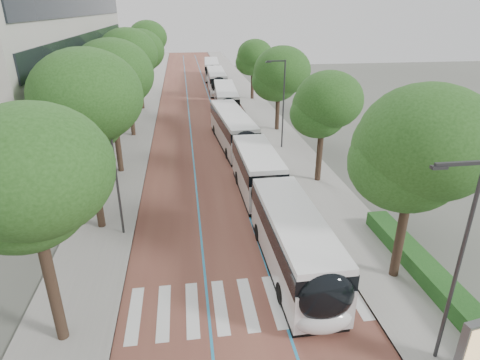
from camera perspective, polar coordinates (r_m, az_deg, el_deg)
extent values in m
plane|color=#51544C|center=(18.21, 0.98, -19.29)|extent=(160.00, 160.00, 0.00)
cube|color=brown|center=(54.66, -5.66, 10.28)|extent=(11.00, 140.00, 0.02)
cube|color=#9A9892|center=(54.86, -13.62, 9.85)|extent=(4.00, 140.00, 0.12)
cube|color=#9A9892|center=(55.45, 2.23, 10.62)|extent=(4.00, 140.00, 0.12)
cube|color=gray|center=(54.71, -11.62, 9.99)|extent=(0.20, 140.00, 0.14)
cube|color=gray|center=(55.15, 0.25, 10.56)|extent=(0.20, 140.00, 0.14)
cube|color=silver|center=(18.99, -14.75, -17.99)|extent=(0.55, 3.60, 0.01)
cube|color=silver|center=(18.86, -10.79, -17.90)|extent=(0.55, 3.60, 0.01)
cube|color=silver|center=(18.81, -6.81, -17.73)|extent=(0.55, 3.60, 0.01)
cube|color=silver|center=(18.84, -2.82, -17.47)|extent=(0.55, 3.60, 0.01)
cube|color=silver|center=(18.95, 1.12, -17.14)|extent=(0.55, 3.60, 0.01)
cube|color=silver|center=(19.15, 4.97, -16.75)|extent=(0.55, 3.60, 0.01)
cube|color=silver|center=(19.43, 8.72, -16.29)|extent=(0.55, 3.60, 0.01)
cube|color=silver|center=(19.78, 12.34, -15.78)|extent=(0.55, 3.60, 0.01)
cube|color=silver|center=(20.20, 15.79, -15.24)|extent=(0.55, 3.60, 0.01)
cube|color=teal|center=(54.61, -7.36, 10.21)|extent=(0.12, 126.00, 0.01)
cube|color=teal|center=(54.74, -3.96, 10.37)|extent=(0.12, 126.00, 0.01)
cube|color=black|center=(43.05, -19.22, 9.61)|extent=(0.12, 38.00, 1.60)
cube|color=black|center=(42.47, -19.80, 13.79)|extent=(0.12, 38.00, 1.60)
cube|color=black|center=(42.13, -20.42, 18.06)|extent=(0.12, 38.00, 1.60)
cube|color=black|center=(42.02, -21.03, 22.10)|extent=(0.12, 38.00, 1.60)
cube|color=#184317|center=(21.00, 27.15, -13.86)|extent=(1.20, 14.00, 0.80)
cylinder|color=#2F2F32|center=(15.88, 28.54, -11.03)|extent=(0.14, 0.14, 8.00)
cube|color=#2F2F32|center=(13.77, 28.93, 2.06)|extent=(1.70, 0.12, 0.12)
cube|color=#2F2F32|center=(13.39, 26.46, 1.64)|extent=(0.50, 0.20, 0.10)
cylinder|color=#2F2F32|center=(37.25, 6.19, 10.54)|extent=(0.14, 0.14, 8.00)
cube|color=#2F2F32|center=(36.39, 5.19, 16.51)|extent=(1.70, 0.12, 0.12)
cube|color=#2F2F32|center=(36.25, 4.06, 16.39)|extent=(0.50, 0.20, 0.10)
cylinder|color=#2F2F32|center=(23.08, -17.31, 1.43)|extent=(0.14, 0.14, 8.00)
cylinder|color=black|center=(17.36, -25.05, -14.04)|extent=(0.44, 0.44, 4.84)
ellipsoid|color=#1E4315|center=(15.27, -27.83, -0.65)|extent=(5.30, 5.30, 4.51)
cylinder|color=black|center=(24.81, -19.77, -1.08)|extent=(0.44, 0.44, 5.28)
ellipsoid|color=#1E4315|center=(23.36, -21.38, 9.69)|extent=(5.87, 5.87, 4.99)
cylinder|color=black|center=(33.13, -17.01, 5.21)|extent=(0.44, 0.44, 5.13)
ellipsoid|color=#1E4315|center=(32.07, -18.00, 13.14)|extent=(5.98, 5.98, 5.08)
cylinder|color=black|center=(42.65, -15.23, 9.54)|extent=(0.44, 0.44, 5.39)
ellipsoid|color=#1E4315|center=(41.82, -15.96, 16.06)|extent=(5.70, 5.70, 4.84)
cylinder|color=black|center=(54.39, -13.86, 12.24)|extent=(0.44, 0.44, 4.80)
ellipsoid|color=#1E4315|center=(53.76, -14.32, 16.80)|extent=(6.06, 6.06, 5.15)
cylinder|color=black|center=(69.10, -12.82, 14.78)|extent=(0.44, 0.44, 5.21)
ellipsoid|color=#1E4315|center=(68.59, -13.19, 18.68)|extent=(6.01, 6.01, 5.11)
cylinder|color=black|center=(20.73, 21.82, -7.47)|extent=(0.44, 0.44, 4.58)
ellipsoid|color=#1E4315|center=(19.06, 23.68, 3.39)|extent=(5.89, 5.89, 5.01)
cylinder|color=black|center=(30.72, 11.20, 3.34)|extent=(0.44, 0.44, 4.06)
ellipsoid|color=#1E4315|center=(29.68, 11.76, 10.05)|extent=(4.80, 4.80, 4.08)
cylinder|color=black|center=(43.60, 5.34, 9.66)|extent=(0.44, 0.44, 4.07)
ellipsoid|color=#1E4315|center=(42.88, 5.53, 14.47)|extent=(5.81, 5.81, 4.94)
cylinder|color=black|center=(58.96, 1.76, 13.32)|extent=(0.44, 0.44, 4.00)
ellipsoid|color=#1E4315|center=(58.43, 1.80, 16.83)|extent=(4.92, 4.92, 4.18)
cylinder|color=black|center=(24.50, 4.39, -2.22)|extent=(2.31, 0.93, 2.30)
cube|color=silver|center=(20.42, 7.56, -9.69)|extent=(2.60, 9.39, 1.82)
cube|color=black|center=(19.83, 7.73, -6.93)|extent=(2.64, 9.20, 0.97)
cube|color=silver|center=(19.51, 7.83, -5.30)|extent=(2.55, 9.20, 0.31)
cube|color=black|center=(21.03, 7.40, -12.17)|extent=(2.55, 9.01, 0.35)
cube|color=silver|center=(28.55, 2.45, 0.56)|extent=(2.59, 7.77, 1.82)
cube|color=black|center=(28.13, 2.49, 2.70)|extent=(2.62, 7.61, 0.97)
cube|color=silver|center=(27.91, 2.52, 3.93)|extent=(2.53, 7.61, 0.31)
cube|color=black|center=(28.99, 2.42, -1.42)|extent=(2.53, 7.46, 0.35)
ellipsoid|color=black|center=(16.54, 12.09, -15.93)|extent=(2.36, 1.13, 2.28)
ellipsoid|color=silver|center=(17.24, 11.82, -18.97)|extent=(2.36, 1.03, 1.14)
cylinder|color=black|center=(18.84, 5.94, -15.71)|extent=(0.31, 1.00, 1.00)
cylinder|color=black|center=(19.45, 12.62, -14.79)|extent=(0.31, 1.00, 1.00)
cylinder|color=black|center=(30.19, -0.28, 0.32)|extent=(0.31, 1.00, 1.00)
cylinder|color=black|center=(30.57, 3.91, 0.57)|extent=(0.31, 1.00, 1.00)
cylinder|color=black|center=(23.12, 2.67, -7.44)|extent=(0.31, 1.00, 1.00)
cylinder|color=black|center=(23.62, 8.09, -6.95)|extent=(0.31, 1.00, 1.00)
cube|color=silver|center=(38.63, -1.07, 6.75)|extent=(3.30, 12.14, 1.82)
cube|color=black|center=(38.32, -1.09, 8.38)|extent=(3.32, 11.90, 0.97)
cube|color=silver|center=(38.16, -1.09, 9.31)|extent=(3.23, 11.90, 0.31)
cube|color=black|center=(38.96, -1.06, 5.22)|extent=(3.22, 11.66, 0.35)
ellipsoid|color=black|center=(32.94, 0.85, 5.13)|extent=(2.42, 1.26, 2.28)
ellipsoid|color=silver|center=(33.27, 0.86, 3.24)|extent=(2.41, 1.16, 1.14)
cylinder|color=black|center=(35.31, -1.76, 3.81)|extent=(0.37, 1.02, 1.00)
cylinder|color=black|center=(35.75, 1.82, 4.06)|extent=(0.37, 1.02, 1.00)
cylinder|color=black|center=(42.26, -3.56, 7.11)|extent=(0.37, 1.02, 1.00)
cylinder|color=black|center=(42.63, -0.54, 7.30)|extent=(0.37, 1.02, 1.00)
cube|color=silver|center=(51.18, -2.05, 10.91)|extent=(3.09, 12.11, 1.82)
cube|color=black|center=(50.95, -2.06, 12.16)|extent=(3.12, 11.87, 0.97)
cube|color=silver|center=(50.83, -2.07, 12.87)|extent=(3.03, 11.87, 0.31)
cube|color=black|center=(51.43, -2.03, 9.73)|extent=(3.01, 11.63, 0.35)
ellipsoid|color=black|center=(45.32, -1.62, 10.23)|extent=(2.40, 1.21, 2.28)
ellipsoid|color=silver|center=(45.55, -1.60, 8.82)|extent=(2.40, 1.11, 1.14)
cylinder|color=black|center=(47.81, -3.15, 9.05)|extent=(0.35, 1.01, 1.00)
cylinder|color=black|center=(47.94, -0.41, 9.13)|extent=(0.35, 1.01, 1.00)
cylinder|color=black|center=(55.01, -3.47, 10.96)|extent=(0.35, 1.01, 1.00)
cylinder|color=black|center=(55.12, -1.07, 11.02)|extent=(0.35, 1.01, 1.00)
cube|color=silver|center=(65.08, -3.36, 13.59)|extent=(2.77, 12.05, 1.82)
cube|color=black|center=(64.89, -3.38, 14.58)|extent=(2.81, 11.82, 0.97)
cube|color=silver|center=(64.80, -3.40, 15.14)|extent=(2.72, 11.81, 0.31)
cube|color=black|center=(65.27, -3.34, 12.65)|extent=(2.71, 11.57, 0.35)
ellipsoid|color=black|center=(59.20, -3.01, 13.34)|extent=(2.37, 1.15, 2.28)
ellipsoid|color=silver|center=(59.36, -2.98, 12.25)|extent=(2.37, 1.05, 1.14)
cylinder|color=black|center=(61.62, -4.20, 12.29)|extent=(0.32, 1.01, 1.00)
cylinder|color=black|center=(61.76, -2.05, 12.36)|extent=(0.32, 1.01, 1.00)
cylinder|color=black|center=(68.89, -4.52, 13.47)|extent=(0.32, 1.01, 1.00)
cylinder|color=black|center=(69.02, -2.59, 13.53)|extent=(0.32, 1.01, 1.00)
cube|color=silver|center=(77.76, -4.04, 15.19)|extent=(3.17, 12.12, 1.82)
cube|color=black|center=(77.61, -4.07, 16.02)|extent=(3.20, 11.88, 0.97)
cube|color=silver|center=(77.53, -4.08, 16.49)|extent=(3.11, 11.88, 0.31)
cube|color=black|center=(77.92, -4.02, 14.40)|extent=(3.10, 11.64, 0.35)
ellipsoid|color=black|center=(71.86, -3.97, 15.11)|extent=(2.41, 1.23, 2.28)
ellipsoid|color=silver|center=(71.99, -3.94, 14.21)|extent=(2.40, 1.13, 1.14)
cylinder|color=black|center=(74.31, -4.87, 14.18)|extent=(0.36, 1.02, 1.00)
cylinder|color=black|center=(74.34, -3.07, 14.24)|extent=(0.36, 1.02, 1.00)
cylinder|color=black|center=(81.62, -4.90, 15.01)|extent=(0.36, 1.02, 1.00)
cylinder|color=black|center=(81.65, -3.26, 15.06)|extent=(0.36, 1.02, 1.00)
cube|color=#59595B|center=(17.27, 30.29, -19.51)|extent=(1.17, 0.49, 2.00)
cube|color=#E8BD7B|center=(17.20, 30.70, -19.82)|extent=(0.95, 0.18, 1.74)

